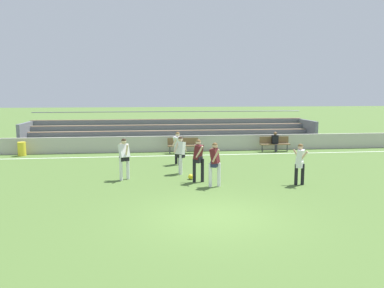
{
  "coord_description": "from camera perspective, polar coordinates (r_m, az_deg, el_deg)",
  "views": [
    {
      "loc": [
        -1.89,
        -10.5,
        3.59
      ],
      "look_at": [
        0.16,
        6.41,
        1.24
      ],
      "focal_mm": 35.66,
      "sensor_mm": 36.0,
      "label": 1
    }
  ],
  "objects": [
    {
      "name": "player_white_wide_right",
      "position": [
        15.26,
        15.84,
        -2.41
      ],
      "size": [
        0.46,
        0.65,
        1.61
      ],
      "color": "black",
      "rests_on": "ground"
    },
    {
      "name": "bleacher_stand",
      "position": [
        25.52,
        -2.92,
        1.79
      ],
      "size": [
        18.95,
        3.37,
        2.22
      ],
      "color": "#897051",
      "rests_on": "ground"
    },
    {
      "name": "sideline_wall",
      "position": [
        23.04,
        -2.15,
        0.06
      ],
      "size": [
        48.0,
        0.16,
        0.95
      ],
      "primitive_type": "cube",
      "color": "#BCB7AD",
      "rests_on": "ground"
    },
    {
      "name": "player_dark_dropping_back",
      "position": [
        15.11,
        0.96,
        -1.9
      ],
      "size": [
        0.47,
        0.67,
        1.72
      ],
      "color": "black",
      "rests_on": "ground"
    },
    {
      "name": "player_white_challenging",
      "position": [
        16.65,
        -1.76,
        -1.16
      ],
      "size": [
        0.65,
        0.49,
        1.66
      ],
      "color": "white",
      "rests_on": "ground"
    },
    {
      "name": "spectator_seated",
      "position": [
        23.39,
        12.34,
        0.56
      ],
      "size": [
        0.36,
        0.42,
        1.21
      ],
      "color": "#2D2D38",
      "rests_on": "ground"
    },
    {
      "name": "trash_bin",
      "position": [
        23.47,
        -24.11,
        -0.68
      ],
      "size": [
        0.45,
        0.45,
        0.79
      ],
      "primitive_type": "cylinder",
      "color": "yellow",
      "rests_on": "ground"
    },
    {
      "name": "player_dark_overlapping",
      "position": [
        14.42,
        3.42,
        -2.48
      ],
      "size": [
        0.46,
        0.63,
        1.69
      ],
      "color": "white",
      "rests_on": "ground"
    },
    {
      "name": "bench_far_left",
      "position": [
        23.52,
        12.24,
        0.22
      ],
      "size": [
        1.8,
        0.4,
        0.9
      ],
      "color": "brown",
      "rests_on": "ground"
    },
    {
      "name": "soccer_ball",
      "position": [
        15.77,
        -0.19,
        -4.91
      ],
      "size": [
        0.22,
        0.22,
        0.22
      ],
      "primitive_type": "sphere",
      "color": "yellow",
      "rests_on": "ground"
    },
    {
      "name": "bench_near_wall_gap",
      "position": [
        22.33,
        -1.36,
        -0.0
      ],
      "size": [
        1.8,
        0.4,
        0.9
      ],
      "color": "brown",
      "rests_on": "ground"
    },
    {
      "name": "field_line_sideline",
      "position": [
        21.6,
        -1.8,
        -1.73
      ],
      "size": [
        44.0,
        0.12,
        0.01
      ],
      "primitive_type": "cube",
      "color": "white",
      "rests_on": "ground"
    },
    {
      "name": "player_white_deep_cover",
      "position": [
        18.8,
        -2.15,
        -0.18
      ],
      "size": [
        0.64,
        0.5,
        1.63
      ],
      "color": "black",
      "rests_on": "ground"
    },
    {
      "name": "ground_plane",
      "position": [
        11.26,
        3.16,
        -10.76
      ],
      "size": [
        160.0,
        160.0,
        0.0
      ],
      "primitive_type": "plane",
      "color": "#4C6B30"
    },
    {
      "name": "player_white_on_ball",
      "position": [
        15.77,
        -10.12,
        -1.65
      ],
      "size": [
        0.51,
        0.6,
        1.71
      ],
      "color": "white",
      "rests_on": "ground"
    }
  ]
}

